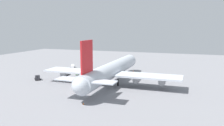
# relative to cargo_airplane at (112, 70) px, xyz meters

# --- Properties ---
(ground_plane) EXTENTS (251.47, 251.47, 0.00)m
(ground_plane) POSITION_rel_cargo_airplane_xyz_m (0.18, 0.00, -5.78)
(ground_plane) COLOR gray
(cargo_airplane) EXTENTS (62.87, 57.81, 19.59)m
(cargo_airplane) POSITION_rel_cargo_airplane_xyz_m (0.00, 0.00, 0.00)
(cargo_airplane) COLOR silver
(cargo_airplane) RESTS_ON ground_plane
(pushback_tractor) EXTENTS (5.14, 3.76, 2.06)m
(pushback_tractor) POSITION_rel_cargo_airplane_xyz_m (27.19, 33.96, -4.70)
(pushback_tractor) COLOR white
(pushback_tractor) RESTS_ON ground_plane
(catering_truck) EXTENTS (4.29, 4.16, 2.39)m
(catering_truck) POSITION_rel_cargo_airplane_xyz_m (-4.97, 34.19, -4.60)
(catering_truck) COLOR #333338
(catering_truck) RESTS_ON ground_plane
(maintenance_van) EXTENTS (4.27, 3.32, 2.04)m
(maintenance_van) POSITION_rel_cargo_airplane_xyz_m (11.06, 21.05, -4.71)
(maintenance_van) COLOR silver
(maintenance_van) RESTS_ON ground_plane
(safety_cone_nose) EXTENTS (0.54, 0.54, 0.77)m
(safety_cone_nose) POSITION_rel_cargo_airplane_xyz_m (28.47, -2.21, -5.39)
(safety_cone_nose) COLOR orange
(safety_cone_nose) RESTS_ON ground_plane
(safety_cone_tail) EXTENTS (0.46, 0.46, 0.65)m
(safety_cone_tail) POSITION_rel_cargo_airplane_xyz_m (-28.11, -0.67, -5.45)
(safety_cone_tail) COLOR orange
(safety_cone_tail) RESTS_ON ground_plane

